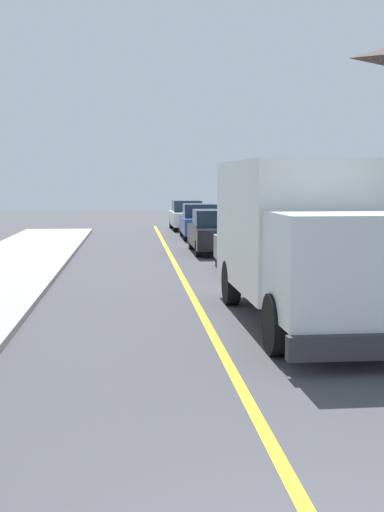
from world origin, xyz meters
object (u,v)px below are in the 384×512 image
(box_truck, at_px, (300,233))
(parked_car_near, at_px, (251,247))
(parked_car_far, at_px, (200,222))
(parked_car_furthest, at_px, (187,216))
(parked_car_mid, at_px, (215,232))

(box_truck, bearing_deg, parked_car_near, 87.68)
(box_truck, xyz_separation_m, parked_car_far, (0.02, 19.80, -0.97))
(parked_car_near, relative_size, parked_car_furthest, 1.00)
(parked_car_far, bearing_deg, parked_car_furthest, 91.51)
(box_truck, height_order, parked_car_furthest, box_truck)
(box_truck, xyz_separation_m, parked_car_mid, (-0.08, 13.09, -0.97))
(box_truck, bearing_deg, parked_car_furthest, 90.29)
(box_truck, xyz_separation_m, parked_car_near, (0.29, 7.17, -0.97))
(parked_car_mid, bearing_deg, parked_car_furthest, 90.25)
(parked_car_far, distance_m, parked_car_furthest, 5.91)
(box_truck, relative_size, parked_car_near, 1.63)
(box_truck, relative_size, parked_car_furthest, 1.63)
(box_truck, relative_size, parked_car_mid, 1.64)
(parked_car_far, bearing_deg, parked_car_mid, -90.85)
(parked_car_near, distance_m, parked_car_furthest, 18.55)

